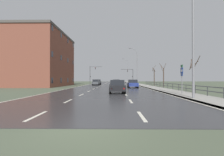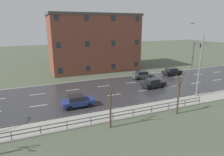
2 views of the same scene
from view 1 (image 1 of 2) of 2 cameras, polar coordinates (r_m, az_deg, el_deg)
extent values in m
cube|color=#4C5642|center=(53.95, -0.36, -2.19)|extent=(160.00, 160.00, 0.12)
cube|color=#303033|center=(65.94, -0.14, -1.80)|extent=(14.00, 120.00, 0.02)
cube|color=beige|center=(8.80, -22.89, -11.05)|extent=(0.16, 2.20, 0.01)
cube|color=beige|center=(13.86, -13.79, -7.13)|extent=(0.16, 2.20, 0.01)
cube|color=beige|center=(19.10, -9.68, -5.27)|extent=(0.16, 2.20, 0.01)
cube|color=beige|center=(24.42, -7.35, -4.20)|extent=(0.16, 2.20, 0.01)
cube|color=beige|center=(29.76, -5.86, -3.52)|extent=(0.16, 2.20, 0.01)
cube|color=beige|center=(35.12, -4.83, -3.04)|extent=(0.16, 2.20, 0.01)
cube|color=beige|center=(40.50, -4.07, -2.68)|extent=(0.16, 2.20, 0.01)
cube|color=beige|center=(45.87, -3.49, -2.41)|extent=(0.16, 2.20, 0.01)
cube|color=beige|center=(51.26, -3.04, -2.20)|extent=(0.16, 2.20, 0.01)
cube|color=beige|center=(56.64, -2.66, -2.02)|extent=(0.16, 2.20, 0.01)
cube|color=beige|center=(62.03, -2.36, -1.88)|extent=(0.16, 2.20, 0.01)
cube|color=beige|center=(67.42, -2.10, -1.76)|extent=(0.16, 2.20, 0.01)
cube|color=beige|center=(72.81, -1.88, -1.66)|extent=(0.16, 2.20, 0.01)
cube|color=beige|center=(78.21, -1.69, -1.57)|extent=(0.16, 2.20, 0.01)
cube|color=beige|center=(83.60, -1.53, -1.49)|extent=(0.16, 2.20, 0.01)
cube|color=beige|center=(89.00, -1.38, -1.42)|extent=(0.16, 2.20, 0.01)
cube|color=beige|center=(94.39, -1.25, -1.36)|extent=(0.16, 2.20, 0.01)
cube|color=beige|center=(99.79, -1.14, -1.31)|extent=(0.16, 2.20, 0.01)
cube|color=beige|center=(105.18, -1.04, -1.26)|extent=(0.16, 2.20, 0.01)
cube|color=beige|center=(110.58, -0.95, -1.22)|extent=(0.16, 2.20, 0.01)
cube|color=beige|center=(115.98, -0.86, -1.18)|extent=(0.16, 2.20, 0.01)
cube|color=beige|center=(121.37, -0.79, -1.14)|extent=(0.16, 2.20, 0.01)
cube|color=beige|center=(8.17, 9.42, -11.91)|extent=(0.16, 2.20, 0.01)
cube|color=beige|center=(13.46, 5.97, -7.34)|extent=(0.16, 2.20, 0.01)
cube|color=beige|center=(18.82, 4.50, -5.35)|extent=(0.16, 2.20, 0.01)
cube|color=beige|center=(24.20, 3.68, -4.24)|extent=(0.16, 2.20, 0.01)
cube|color=beige|center=(29.58, 3.17, -3.54)|extent=(0.16, 2.20, 0.01)
cube|color=beige|center=(34.97, 2.81, -3.05)|extent=(0.16, 2.20, 0.01)
cube|color=beige|center=(40.36, 2.55, -2.69)|extent=(0.16, 2.20, 0.01)
cube|color=beige|center=(45.76, 2.35, -2.42)|extent=(0.16, 2.20, 0.01)
cube|color=beige|center=(51.15, 2.19, -2.20)|extent=(0.16, 2.20, 0.01)
cube|color=beige|center=(56.55, 2.06, -2.03)|extent=(0.16, 2.20, 0.01)
cube|color=beige|center=(61.95, 1.96, -1.88)|extent=(0.16, 2.20, 0.01)
cube|color=beige|center=(67.34, 1.87, -1.76)|extent=(0.16, 2.20, 0.01)
cube|color=beige|center=(72.74, 1.79, -1.66)|extent=(0.16, 2.20, 0.01)
cube|color=beige|center=(78.14, 1.73, -1.57)|extent=(0.16, 2.20, 0.01)
cube|color=beige|center=(83.54, 1.67, -1.49)|extent=(0.16, 2.20, 0.01)
cube|color=beige|center=(88.94, 1.62, -1.42)|extent=(0.16, 2.20, 0.01)
cube|color=beige|center=(94.33, 1.58, -1.36)|extent=(0.16, 2.20, 0.01)
cube|color=beige|center=(99.73, 1.54, -1.31)|extent=(0.16, 2.20, 0.01)
cube|color=beige|center=(105.13, 1.51, -1.26)|extent=(0.16, 2.20, 0.01)
cube|color=beige|center=(110.53, 1.47, -1.22)|extent=(0.16, 2.20, 0.01)
cube|color=beige|center=(115.93, 1.44, -1.18)|extent=(0.16, 2.20, 0.01)
cube|color=beige|center=(121.33, 1.42, -1.14)|extent=(0.16, 2.20, 0.01)
cube|color=beige|center=(66.18, 5.81, -1.78)|extent=(0.16, 120.00, 0.01)
cube|color=beige|center=(66.42, -6.06, -1.78)|extent=(0.16, 120.00, 0.01)
cube|color=gray|center=(66.34, 7.23, -1.75)|extent=(3.00, 120.00, 0.12)
cube|color=slate|center=(66.20, 6.00, -1.75)|extent=(0.16, 120.00, 0.12)
cube|color=#515459|center=(31.95, 16.68, -1.62)|extent=(0.06, 37.71, 0.08)
cube|color=#515459|center=(31.96, 16.68, -2.34)|extent=(0.06, 37.71, 0.08)
cylinder|color=#515459|center=(16.86, 32.05, -4.25)|extent=(0.07, 0.07, 1.00)
cylinder|color=#515459|center=(19.05, 28.12, -3.81)|extent=(0.07, 0.07, 1.00)
cylinder|color=#515459|center=(21.31, 25.02, -3.45)|extent=(0.07, 0.07, 1.00)
cylinder|color=#515459|center=(23.62, 22.52, -3.15)|extent=(0.07, 0.07, 1.00)
cylinder|color=#515459|center=(25.97, 20.47, -2.90)|extent=(0.07, 0.07, 1.00)
cylinder|color=#515459|center=(28.35, 18.76, -2.69)|extent=(0.07, 0.07, 1.00)
cylinder|color=#515459|center=(30.75, 17.32, -2.51)|extent=(0.07, 0.07, 1.00)
cylinder|color=#515459|center=(33.17, 16.09, -2.35)|extent=(0.07, 0.07, 1.00)
cylinder|color=#515459|center=(35.60, 15.02, -2.22)|extent=(0.07, 0.07, 1.00)
cylinder|color=#515459|center=(38.04, 14.10, -2.10)|extent=(0.07, 0.07, 1.00)
cylinder|color=#515459|center=(40.49, 13.28, -2.00)|extent=(0.07, 0.07, 1.00)
cylinder|color=#515459|center=(42.95, 12.56, -1.91)|extent=(0.07, 0.07, 1.00)
cylinder|color=#515459|center=(45.42, 11.91, -1.82)|extent=(0.07, 0.07, 1.00)
cylinder|color=#515459|center=(47.89, 11.34, -1.75)|extent=(0.07, 0.07, 1.00)
cylinder|color=#515459|center=(50.36, 10.82, -1.68)|extent=(0.07, 0.07, 1.00)
cylinder|color=slate|center=(16.37, 24.48, 10.22)|extent=(0.20, 0.20, 9.31)
cylinder|color=slate|center=(51.76, 8.03, 2.75)|extent=(0.20, 0.20, 8.94)
cylinder|color=slate|center=(52.23, 7.80, 8.14)|extent=(0.51, 0.11, 0.93)
cylinder|color=slate|center=(52.27, 7.13, 8.93)|extent=(0.86, 0.11, 0.65)
cylinder|color=slate|center=(52.25, 6.16, 9.34)|extent=(0.98, 0.11, 0.28)
cube|color=#333335|center=(52.21, 5.63, 9.38)|extent=(0.56, 0.24, 0.12)
cylinder|color=slate|center=(88.11, 5.06, 1.76)|extent=(0.20, 0.20, 9.86)
cylinder|color=slate|center=(88.46, 4.91, 5.28)|extent=(0.57, 0.11, 1.05)
cylinder|color=slate|center=(88.50, 4.46, 5.81)|extent=(0.97, 0.11, 0.73)
cylinder|color=slate|center=(88.49, 3.81, 6.08)|extent=(1.11, 0.11, 0.30)
cube|color=#333335|center=(88.47, 3.45, 6.11)|extent=(0.56, 0.24, 0.12)
cylinder|color=slate|center=(20.68, 21.40, -0.46)|extent=(0.09, 0.09, 3.23)
cube|color=#146633|center=(20.72, 21.34, 3.60)|extent=(0.03, 0.56, 0.24)
cube|color=#143899|center=(20.69, 21.35, 2.22)|extent=(0.03, 0.68, 0.68)
cube|color=white|center=(20.68, 21.29, 2.22)|extent=(0.01, 0.44, 0.22)
cube|color=#143899|center=(20.67, 21.35, 0.92)|extent=(0.03, 0.52, 0.22)
cylinder|color=#38383A|center=(66.62, 6.68, 0.59)|extent=(0.18, 0.18, 5.54)
cylinder|color=#38383A|center=(66.52, 4.76, 2.76)|extent=(4.47, 0.12, 0.12)
cube|color=black|center=(66.51, 4.95, 2.29)|extent=(0.20, 0.28, 0.80)
sphere|color=red|center=(66.38, 4.96, 2.52)|extent=(0.14, 0.14, 0.14)
sphere|color=#2D2D2D|center=(66.36, 4.96, 2.29)|extent=(0.14, 0.14, 0.14)
sphere|color=#2D2D2D|center=(66.35, 4.96, 2.07)|extent=(0.14, 0.14, 0.14)
cube|color=black|center=(66.55, 6.49, 0.44)|extent=(0.18, 0.12, 0.32)
cylinder|color=#38383A|center=(65.98, -7.02, 0.99)|extent=(0.18, 0.18, 6.44)
cylinder|color=#38383A|center=(65.85, -5.14, 3.58)|extent=(4.36, 0.12, 0.12)
cube|color=black|center=(65.84, -5.33, 3.10)|extent=(0.20, 0.28, 0.80)
sphere|color=red|center=(65.71, -5.34, 3.33)|extent=(0.14, 0.14, 0.14)
sphere|color=#2D2D2D|center=(65.69, -5.34, 3.11)|extent=(0.14, 0.14, 0.14)
sphere|color=#2D2D2D|center=(65.67, -5.34, 2.88)|extent=(0.14, 0.14, 0.14)
cube|color=black|center=(65.89, -6.84, 0.45)|extent=(0.18, 0.12, 0.32)
cube|color=navy|center=(34.50, 6.60, -2.04)|extent=(1.79, 4.11, 0.64)
cube|color=black|center=(34.23, 6.65, -1.02)|extent=(1.58, 2.01, 0.60)
cube|color=slate|center=(35.18, 6.48, -1.03)|extent=(1.40, 0.09, 0.51)
cylinder|color=black|center=(35.86, 7.67, -2.49)|extent=(0.23, 0.66, 0.66)
cylinder|color=black|center=(35.69, 5.09, -2.50)|extent=(0.23, 0.66, 0.66)
cylinder|color=black|center=(33.35, 8.23, -2.65)|extent=(0.23, 0.66, 0.66)
cylinder|color=black|center=(33.16, 5.45, -2.66)|extent=(0.23, 0.66, 0.66)
cube|color=red|center=(32.41, 5.83, -2.15)|extent=(0.16, 0.04, 0.14)
cube|color=red|center=(32.56, 8.15, -2.14)|extent=(0.16, 0.04, 0.14)
cube|color=black|center=(47.89, 1.37, -1.58)|extent=(1.97, 4.19, 0.64)
cube|color=black|center=(47.64, 1.38, -0.84)|extent=(1.66, 2.08, 0.60)
cube|color=slate|center=(48.58, 1.31, -0.85)|extent=(1.41, 0.15, 0.51)
cylinder|color=black|center=(49.23, 2.22, -1.92)|extent=(0.25, 0.67, 0.66)
cylinder|color=black|center=(49.13, 0.33, -1.92)|extent=(0.25, 0.67, 0.66)
cylinder|color=black|center=(46.69, 2.45, -2.00)|extent=(0.25, 0.67, 0.66)
cylinder|color=black|center=(46.59, 0.47, -2.00)|extent=(0.25, 0.67, 0.66)
cube|color=red|center=(45.83, 0.70, -1.63)|extent=(0.16, 0.05, 0.14)
cube|color=red|center=(45.92, 2.34, -1.63)|extent=(0.16, 0.05, 0.14)
cube|color=black|center=(21.15, 1.56, -3.10)|extent=(1.94, 4.17, 0.64)
cube|color=black|center=(20.88, 1.60, -1.43)|extent=(1.65, 2.07, 0.60)
cube|color=slate|center=(21.83, 1.46, -1.44)|extent=(1.41, 0.14, 0.51)
cylinder|color=black|center=(22.49, 3.45, -3.75)|extent=(0.25, 0.67, 0.66)
cylinder|color=black|center=(22.41, -0.69, -3.77)|extent=(0.25, 0.67, 0.66)
cylinder|color=black|center=(19.97, 4.09, -4.18)|extent=(0.25, 0.67, 0.66)
cylinder|color=black|center=(19.87, -0.57, -4.20)|extent=(0.25, 0.67, 0.66)
cube|color=red|center=(19.10, -0.08, -3.39)|extent=(0.16, 0.05, 0.14)
cube|color=red|center=(19.18, 3.88, -3.38)|extent=(0.16, 0.05, 0.14)
cube|color=#474C51|center=(49.33, -5.09, -1.54)|extent=(1.99, 4.19, 0.64)
cube|color=black|center=(49.08, -5.13, -0.82)|extent=(1.67, 2.09, 0.60)
cube|color=slate|center=(50.01, -4.96, -0.84)|extent=(1.41, 0.16, 0.51)
cylinder|color=black|center=(50.47, -3.95, -1.88)|extent=(0.26, 0.67, 0.66)
cylinder|color=black|center=(50.73, -5.76, -1.87)|extent=(0.26, 0.67, 0.66)
cylinder|color=black|center=(47.96, -4.38, -1.96)|extent=(0.26, 0.67, 0.66)
cylinder|color=black|center=(48.22, -6.28, -1.95)|extent=(0.26, 0.67, 0.66)
cube|color=red|center=(47.44, -6.27, -1.58)|extent=(0.16, 0.05, 0.14)
cube|color=red|center=(47.22, -4.69, -1.59)|extent=(0.16, 0.05, 0.14)
cube|color=black|center=(56.53, -4.45, -1.39)|extent=(1.90, 4.16, 0.64)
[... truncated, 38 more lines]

